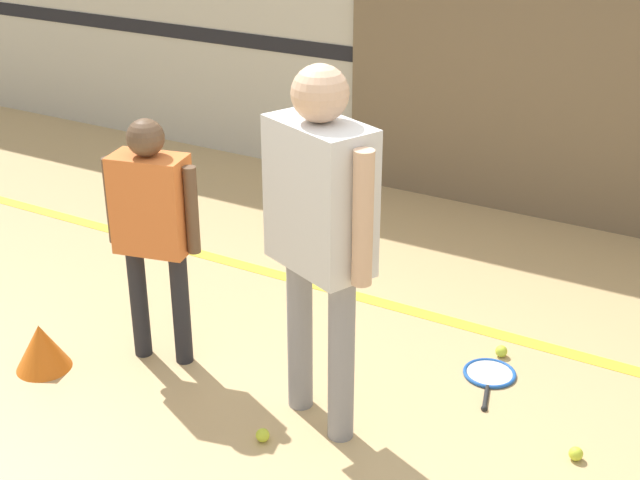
{
  "coord_description": "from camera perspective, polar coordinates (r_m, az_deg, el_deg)",
  "views": [
    {
      "loc": [
        1.73,
        -3.15,
        2.63
      ],
      "look_at": [
        -0.07,
        -0.04,
        0.97
      ],
      "focal_mm": 50.0,
      "sensor_mm": 36.0,
      "label": 1
    }
  ],
  "objects": [
    {
      "name": "ground_plane",
      "position": [
        4.46,
        1.07,
        -11.37
      ],
      "size": [
        16.0,
        16.0,
        0.0
      ],
      "primitive_type": "plane",
      "color": "tan"
    },
    {
      "name": "tennis_ball_by_spare_racket",
      "position": [
        5.01,
        11.53,
        -6.99
      ],
      "size": [
        0.07,
        0.07,
        0.07
      ],
      "primitive_type": "sphere",
      "color": "#CCE038",
      "rests_on": "ground_plane"
    },
    {
      "name": "tennis_ball_near_instructor",
      "position": [
        4.3,
        -3.69,
        -12.36
      ],
      "size": [
        0.07,
        0.07,
        0.07
      ],
      "primitive_type": "sphere",
      "color": "#CCE038",
      "rests_on": "ground_plane"
    },
    {
      "name": "person_student_left",
      "position": [
        4.61,
        -10.69,
        1.47
      ],
      "size": [
        0.5,
        0.29,
        1.35
      ],
      "rotation": [
        0.0,
        0.0,
        0.23
      ],
      "color": "#232328",
      "rests_on": "ground_plane"
    },
    {
      "name": "training_cone",
      "position": [
        4.99,
        -17.4,
        -6.53
      ],
      "size": [
        0.29,
        0.29,
        0.26
      ],
      "color": "orange",
      "rests_on": "ground_plane"
    },
    {
      "name": "floor_stripe",
      "position": [
        5.34,
        7.16,
        -4.85
      ],
      "size": [
        14.4,
        0.1,
        0.01
      ],
      "color": "yellow",
      "rests_on": "ground_plane"
    },
    {
      "name": "tennis_ball_stray_left",
      "position": [
        4.35,
        16.06,
        -13.01
      ],
      "size": [
        0.07,
        0.07,
        0.07
      ],
      "primitive_type": "sphere",
      "color": "#CCE038",
      "rests_on": "ground_plane"
    },
    {
      "name": "racket_spare_on_floor",
      "position": [
        4.84,
        10.78,
        -8.49
      ],
      "size": [
        0.35,
        0.5,
        0.03
      ],
      "rotation": [
        0.0,
        0.0,
        4.98
      ],
      "color": "blue",
      "rests_on": "ground_plane"
    },
    {
      "name": "person_instructor",
      "position": [
        3.91,
        -0.0,
        1.6
      ],
      "size": [
        0.62,
        0.44,
        1.76
      ],
      "rotation": [
        0.0,
        0.0,
        -0.39
      ],
      "color": "gray",
      "rests_on": "ground_plane"
    },
    {
      "name": "wall_panel",
      "position": [
        6.57,
        14.29,
        8.42
      ],
      "size": [
        3.09,
        0.05,
        1.72
      ],
      "color": "#756047",
      "rests_on": "ground_plane"
    }
  ]
}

